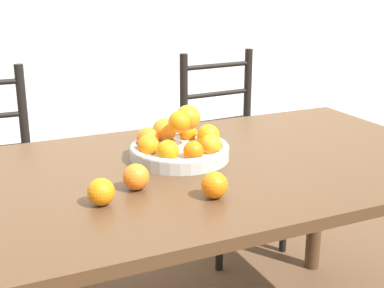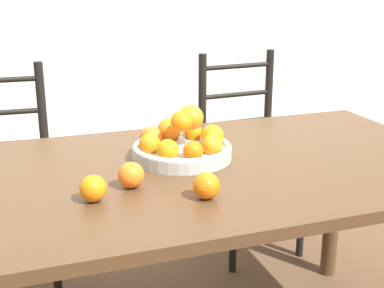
{
  "view_description": "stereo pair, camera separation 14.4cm",
  "coord_description": "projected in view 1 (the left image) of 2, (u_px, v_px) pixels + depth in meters",
  "views": [
    {
      "loc": [
        -0.69,
        -1.45,
        1.35
      ],
      "look_at": [
        -0.03,
        -0.01,
        0.85
      ],
      "focal_mm": 50.0,
      "sensor_mm": 36.0,
      "label": 1
    },
    {
      "loc": [
        -0.56,
        -1.5,
        1.35
      ],
      "look_at": [
        -0.03,
        -0.01,
        0.85
      ],
      "focal_mm": 50.0,
      "sensor_mm": 36.0,
      "label": 2
    }
  ],
  "objects": [
    {
      "name": "chair_right",
      "position": [
        230.0,
        156.0,
        2.7
      ],
      "size": [
        0.45,
        0.43,
        0.99
      ],
      "rotation": [
        0.0,
        0.0,
        0.06
      ],
      "color": "black",
      "rests_on": "ground_plane"
    },
    {
      "name": "orange_loose_0",
      "position": [
        136.0,
        177.0,
        1.5
      ],
      "size": [
        0.08,
        0.08,
        0.08
      ],
      "color": "orange",
      "rests_on": "dining_table"
    },
    {
      "name": "fruit_bowl",
      "position": [
        179.0,
        145.0,
        1.76
      ],
      "size": [
        0.33,
        0.33,
        0.18
      ],
      "color": "#B2B7B2",
      "rests_on": "dining_table"
    },
    {
      "name": "orange_loose_2",
      "position": [
        214.0,
        185.0,
        1.45
      ],
      "size": [
        0.07,
        0.07,
        0.07
      ],
      "color": "orange",
      "rests_on": "dining_table"
    },
    {
      "name": "orange_loose_1",
      "position": [
        101.0,
        192.0,
        1.4
      ],
      "size": [
        0.07,
        0.07,
        0.07
      ],
      "color": "orange",
      "rests_on": "dining_table"
    },
    {
      "name": "dining_table",
      "position": [
        200.0,
        193.0,
        1.73
      ],
      "size": [
        1.75,
        0.96,
        0.77
      ],
      "color": "#4C331E",
      "rests_on": "ground_plane"
    }
  ]
}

